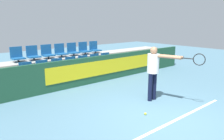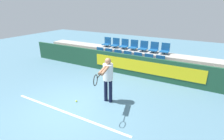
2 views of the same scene
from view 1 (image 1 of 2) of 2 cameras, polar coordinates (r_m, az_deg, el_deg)
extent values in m
plane|color=slate|center=(5.74, 13.01, -12.26)|extent=(30.00, 30.00, 0.00)
cube|color=white|center=(5.60, 15.25, -13.00)|extent=(4.67, 0.08, 0.01)
cube|color=#1E4C33|center=(8.23, -8.12, -0.55)|extent=(11.92, 0.12, 1.05)
cube|color=yellow|center=(8.86, -1.18, 0.87)|extent=(5.30, 0.02, 0.58)
cube|color=#ADA89E|center=(8.74, -9.91, -1.83)|extent=(11.52, 0.90, 0.45)
cube|color=#ADA89E|center=(9.45, -12.72, 0.56)|extent=(11.52, 0.90, 0.91)
cylinder|color=#333333|center=(8.01, -21.05, -1.76)|extent=(0.07, 0.07, 0.11)
cube|color=#195693|center=(7.99, -21.10, -1.21)|extent=(0.44, 0.41, 0.05)
cube|color=#195693|center=(8.11, -21.66, 0.57)|extent=(0.44, 0.04, 0.40)
cylinder|color=#333333|center=(8.21, -17.21, -1.14)|extent=(0.07, 0.07, 0.11)
cube|color=#195693|center=(8.19, -17.24, -0.60)|extent=(0.44, 0.41, 0.05)
cube|color=#195693|center=(8.31, -17.85, 1.12)|extent=(0.44, 0.04, 0.40)
cylinder|color=#333333|center=(8.44, -13.56, -0.54)|extent=(0.07, 0.07, 0.11)
cube|color=#195693|center=(8.43, -13.59, -0.02)|extent=(0.44, 0.41, 0.05)
cube|color=#195693|center=(8.54, -14.23, 1.65)|extent=(0.44, 0.04, 0.40)
cylinder|color=#333333|center=(8.71, -10.13, 0.02)|extent=(0.07, 0.07, 0.11)
cube|color=#195693|center=(8.70, -10.15, 0.53)|extent=(0.44, 0.41, 0.05)
cube|color=#195693|center=(8.81, -10.82, 2.14)|extent=(0.44, 0.04, 0.40)
cylinder|color=#333333|center=(9.01, -6.92, 0.55)|extent=(0.07, 0.07, 0.11)
cube|color=#195693|center=(9.00, -6.93, 1.04)|extent=(0.44, 0.41, 0.05)
cube|color=#195693|center=(9.11, -7.61, 2.60)|extent=(0.44, 0.04, 0.40)
cylinder|color=#333333|center=(9.34, -3.92, 1.04)|extent=(0.07, 0.07, 0.11)
cube|color=#195693|center=(9.32, -3.92, 1.52)|extent=(0.44, 0.41, 0.05)
cube|color=#195693|center=(9.43, -4.61, 3.01)|extent=(0.44, 0.04, 0.40)
cylinder|color=#333333|center=(9.69, -1.13, 1.49)|extent=(0.07, 0.07, 0.11)
cube|color=#195693|center=(9.67, -1.13, 1.96)|extent=(0.44, 0.41, 0.05)
cube|color=#195693|center=(9.78, -1.82, 3.39)|extent=(0.44, 0.04, 0.40)
cylinder|color=#333333|center=(8.75, -23.25, 2.27)|extent=(0.07, 0.07, 0.11)
cube|color=#195693|center=(8.74, -23.30, 2.78)|extent=(0.44, 0.41, 0.05)
cube|color=#195693|center=(8.89, -23.78, 4.35)|extent=(0.44, 0.04, 0.40)
cylinder|color=#333333|center=(8.94, -19.68, 2.76)|extent=(0.07, 0.07, 0.11)
cube|color=#195693|center=(8.92, -19.71, 3.26)|extent=(0.44, 0.41, 0.05)
cube|color=#195693|center=(9.07, -20.24, 4.79)|extent=(0.44, 0.04, 0.40)
cylinder|color=#333333|center=(9.15, -16.25, 3.21)|extent=(0.07, 0.07, 0.11)
cube|color=#195693|center=(9.14, -16.28, 3.71)|extent=(0.44, 0.41, 0.05)
cube|color=#195693|center=(9.28, -16.84, 5.19)|extent=(0.44, 0.04, 0.40)
cylinder|color=#333333|center=(9.40, -13.00, 3.64)|extent=(0.07, 0.07, 0.11)
cube|color=#195693|center=(9.39, -13.02, 4.12)|extent=(0.44, 0.41, 0.05)
cube|color=#195693|center=(9.53, -13.61, 5.56)|extent=(0.44, 0.04, 0.40)
cylinder|color=#333333|center=(9.68, -9.92, 4.02)|extent=(0.07, 0.07, 0.11)
cube|color=#195693|center=(9.67, -9.94, 4.49)|extent=(0.44, 0.41, 0.05)
cube|color=#195693|center=(9.80, -10.54, 5.89)|extent=(0.44, 0.04, 0.40)
cylinder|color=#333333|center=(9.99, -7.01, 4.38)|extent=(0.07, 0.07, 0.11)
cube|color=#195693|center=(9.97, -7.03, 4.83)|extent=(0.44, 0.41, 0.05)
cube|color=#195693|center=(10.10, -7.64, 6.19)|extent=(0.44, 0.04, 0.40)
cylinder|color=#333333|center=(10.32, -4.29, 4.70)|extent=(0.07, 0.07, 0.11)
cube|color=#195693|center=(10.30, -4.29, 5.14)|extent=(0.44, 0.41, 0.05)
cube|color=#195693|center=(10.43, -4.92, 6.45)|extent=(0.44, 0.04, 0.40)
cylinder|color=black|center=(6.73, 9.93, -4.44)|extent=(0.13, 0.13, 0.86)
cylinder|color=black|center=(6.87, 10.98, -4.11)|extent=(0.13, 0.13, 0.86)
cylinder|color=white|center=(6.63, 10.71, 1.69)|extent=(0.35, 0.35, 0.58)
sphere|color=#9E7051|center=(6.56, 10.85, 5.07)|extent=(0.21, 0.21, 0.21)
cylinder|color=#9E7051|center=(6.36, 14.73, 3.31)|extent=(0.26, 0.67, 0.09)
cylinder|color=#9E7051|center=(6.44, 15.23, 3.39)|extent=(0.26, 0.67, 0.09)
cylinder|color=black|center=(6.26, 19.15, 2.87)|extent=(0.11, 0.30, 0.03)
torus|color=black|center=(6.19, 21.82, 2.56)|extent=(0.11, 0.32, 0.32)
sphere|color=#CCDB33|center=(5.85, 8.71, -11.22)|extent=(0.07, 0.07, 0.07)
camera|label=2|loc=(8.02, 56.95, 13.84)|focal=28.00mm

